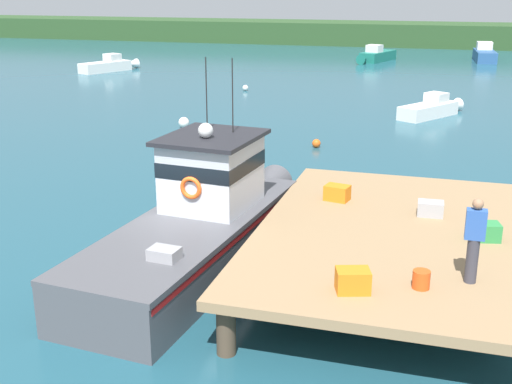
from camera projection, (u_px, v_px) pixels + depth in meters
The scene contains 18 objects.
ground_plane at pixel (196, 255), 16.36m from camera, with size 200.00×200.00×0.00m, color #1E4C5B.
dock at pixel (394, 235), 14.74m from camera, with size 6.00×9.00×1.20m.
main_fishing_boat at pixel (202, 221), 15.79m from camera, with size 3.29×9.93×4.80m.
crate_stack_near_edge at pixel (430, 209), 15.58m from camera, with size 0.60×0.44×0.35m, color #9E9EA3.
crate_single_far at pixel (353, 281), 11.70m from camera, with size 0.60×0.44×0.42m, color orange.
crate_single_by_cleat at pixel (337, 193), 16.68m from camera, with size 0.60×0.44×0.39m, color orange.
crate_stack_mid_dock at pixel (485, 231), 14.08m from camera, with size 0.60×0.44×0.38m, color #2D8442.
bait_bucket at pixel (421, 279), 11.85m from camera, with size 0.32×0.32×0.34m, color #E04C19.
deckhand_by_the_boat at pixel (474, 239), 11.88m from camera, with size 0.36×0.22×1.63m.
moored_boat_far_right at pixel (376, 56), 57.19m from camera, with size 2.92×5.82×1.46m.
moored_boat_mid_harbor at pixel (432, 108), 33.44m from camera, with size 3.23×4.44×1.18m.
moored_boat_near_channel at pixel (484, 54), 57.86m from camera, with size 1.93×6.37×1.60m.
moored_boat_far_left at pixel (109, 65), 50.78m from camera, with size 3.07×5.16×1.32m.
mooring_buoy_inshore at pixel (245, 88), 41.55m from camera, with size 0.37×0.37×0.37m, color silver.
mooring_buoy_outer at pixel (316, 143), 27.10m from camera, with size 0.35×0.35×0.35m, color #EA5B19.
mooring_buoy_spare_mooring at pixel (184, 123), 30.79m from camera, with size 0.51×0.51×0.51m, color silver.
mooring_buoy_channel_marker at pixel (427, 96), 38.29m from camera, with size 0.46×0.46×0.46m, color silver.
far_shoreline at pixel (400, 34), 72.67m from camera, with size 120.00×8.00×2.40m, color #284723.
Camera 1 is at (5.70, -14.07, 6.47)m, focal length 45.92 mm.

